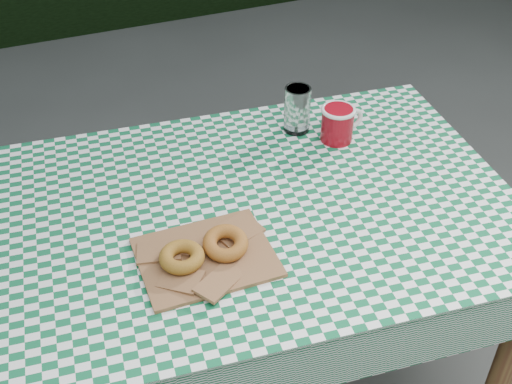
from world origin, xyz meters
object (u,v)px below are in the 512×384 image
table (251,316)px  coffee_mug (337,124)px  paper_bag (206,256)px  drinking_glass (297,109)px

table → coffee_mug: coffee_mug is taller
paper_bag → drinking_glass: (0.39, 0.38, 0.06)m
paper_bag → drinking_glass: drinking_glass is taller
paper_bag → table: bearing=40.3°
table → drinking_glass: size_ratio=9.69×
paper_bag → coffee_mug: 0.55m
table → drinking_glass: bearing=53.0°
paper_bag → coffee_mug: size_ratio=1.66×
table → paper_bag: 0.44m
table → paper_bag: bearing=-133.7°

